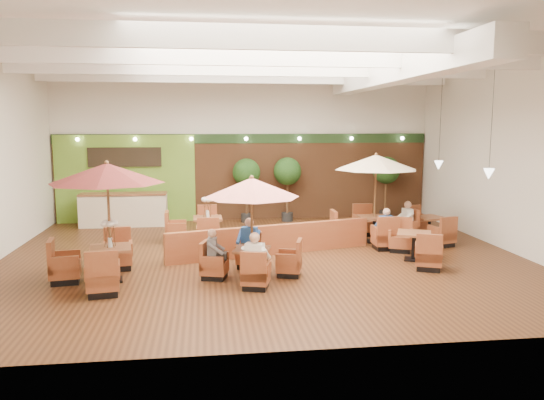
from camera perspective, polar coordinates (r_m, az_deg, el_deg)
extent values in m
plane|color=#381E0F|center=(14.44, -0.93, -6.20)|extent=(14.00, 14.00, 0.00)
cube|color=silver|center=(19.98, -2.87, 5.76)|extent=(14.00, 0.04, 5.50)
cube|color=silver|center=(8.10, 3.72, 2.24)|extent=(14.00, 0.04, 5.50)
cube|color=silver|center=(16.34, 24.32, 4.52)|extent=(0.04, 12.00, 5.50)
cube|color=white|center=(14.12, -0.99, 15.96)|extent=(14.00, 12.00, 0.04)
cube|color=brown|center=(20.00, -2.83, 2.46)|extent=(13.90, 0.10, 3.20)
cube|color=#1E3819|center=(19.90, -2.86, 6.62)|extent=(13.90, 0.12, 0.35)
cube|color=olive|center=(20.09, -15.44, 2.20)|extent=(5.00, 0.08, 3.20)
cube|color=black|center=(19.95, -15.56, 4.46)|extent=(2.60, 0.08, 0.70)
cube|color=white|center=(14.85, 12.94, 13.24)|extent=(0.60, 11.00, 0.60)
cube|color=white|center=(10.15, 1.61, 17.05)|extent=(13.60, 0.12, 0.45)
cube|color=white|center=(12.80, -0.32, 15.20)|extent=(13.60, 0.12, 0.45)
cube|color=white|center=(15.36, -1.53, 14.01)|extent=(13.60, 0.12, 0.45)
cube|color=white|center=(18.04, -2.42, 13.14)|extent=(13.60, 0.12, 0.45)
cylinder|color=black|center=(14.85, 22.62, 8.77)|extent=(0.01, 0.01, 3.20)
cone|color=white|center=(14.90, 22.29, 2.61)|extent=(0.28, 0.28, 0.28)
cylinder|color=black|center=(17.52, 17.71, 8.82)|extent=(0.01, 0.01, 3.20)
cone|color=white|center=(17.56, 17.48, 3.60)|extent=(0.28, 0.28, 0.28)
sphere|color=#FFEAC6|center=(20.11, -20.21, 6.14)|extent=(0.14, 0.14, 0.14)
sphere|color=#FFEAC6|center=(19.77, -14.51, 6.36)|extent=(0.14, 0.14, 0.14)
sphere|color=#FFEAC6|center=(19.62, -8.67, 6.51)|extent=(0.14, 0.14, 0.14)
sphere|color=#FFEAC6|center=(19.67, -2.80, 6.60)|extent=(0.14, 0.14, 0.14)
sphere|color=#FFEAC6|center=(19.93, 2.98, 6.62)|extent=(0.14, 0.14, 0.14)
sphere|color=#FFEAC6|center=(20.38, 8.56, 6.57)|extent=(0.14, 0.14, 0.14)
sphere|color=#FFEAC6|center=(21.01, 13.84, 6.47)|extent=(0.14, 0.14, 0.14)
cube|color=beige|center=(19.46, -15.64, -1.11)|extent=(3.00, 0.70, 1.10)
cube|color=brown|center=(19.37, -15.71, 0.64)|extent=(3.00, 0.75, 0.06)
cube|color=brown|center=(14.68, 0.05, -4.30)|extent=(5.82, 1.76, 0.83)
cube|color=brown|center=(12.70, -16.99, -4.99)|extent=(1.04, 1.04, 0.06)
cylinder|color=black|center=(12.78, -16.92, -6.63)|extent=(0.11, 0.11, 0.71)
cube|color=black|center=(12.88, -16.85, -8.25)|extent=(0.55, 0.55, 0.04)
cube|color=brown|center=(11.84, -17.73, -8.23)|extent=(0.76, 0.76, 0.34)
cube|color=brown|center=(11.50, -18.26, -7.07)|extent=(0.67, 0.21, 0.75)
cube|color=brown|center=(11.80, -19.29, -7.28)|extent=(0.18, 0.60, 0.30)
cube|color=brown|center=(11.77, -16.25, -7.17)|extent=(0.18, 0.60, 0.30)
cube|color=black|center=(11.91, -17.68, -9.36)|extent=(0.67, 0.67, 0.15)
cube|color=brown|center=(13.78, -16.21, -5.86)|extent=(0.76, 0.76, 0.34)
cube|color=brown|center=(13.96, -15.92, -4.31)|extent=(0.67, 0.21, 0.75)
cube|color=brown|center=(13.73, -14.95, -4.94)|extent=(0.18, 0.60, 0.30)
cube|color=brown|center=(13.73, -17.55, -5.04)|extent=(0.18, 0.60, 0.30)
cube|color=black|center=(13.84, -16.17, -6.85)|extent=(0.67, 0.67, 0.15)
cube|color=brown|center=(13.01, -21.36, -6.92)|extent=(0.76, 0.76, 0.34)
cube|color=brown|center=(12.83, -20.29, -5.60)|extent=(0.21, 0.67, 0.75)
cube|color=brown|center=(13.26, -21.29, -5.69)|extent=(0.60, 0.18, 0.30)
cube|color=brown|center=(12.66, -21.54, -6.34)|extent=(0.60, 0.18, 0.30)
cube|color=black|center=(13.08, -21.31, -7.97)|extent=(0.67, 0.67, 0.15)
cylinder|color=brown|center=(12.58, -17.10, -2.47)|extent=(0.06, 0.06, 2.68)
cone|color=#541B18|center=(12.43, -17.32, 2.79)|extent=(2.57, 2.57, 0.45)
sphere|color=brown|center=(12.41, -17.37, 3.84)|extent=(0.10, 0.10, 0.10)
cylinder|color=silver|center=(12.67, -17.02, -4.37)|extent=(0.10, 0.10, 0.22)
cube|color=brown|center=(12.47, -2.17, -5.36)|extent=(0.97, 0.97, 0.06)
cylinder|color=black|center=(12.55, -2.16, -6.80)|extent=(0.09, 0.09, 0.61)
cube|color=black|center=(12.64, -2.15, -8.22)|extent=(0.52, 0.52, 0.04)
cube|color=brown|center=(11.73, -1.77, -8.21)|extent=(0.71, 0.71, 0.30)
cube|color=brown|center=(11.44, -1.33, -7.19)|extent=(0.58, 0.25, 0.65)
cube|color=brown|center=(11.73, -3.08, -7.28)|extent=(0.21, 0.51, 0.26)
cube|color=brown|center=(11.63, -0.46, -7.39)|extent=(0.21, 0.51, 0.26)
cube|color=black|center=(11.79, -1.77, -9.20)|extent=(0.63, 0.63, 0.13)
cube|color=brown|center=(13.42, -2.50, -6.10)|extent=(0.71, 0.71, 0.30)
cube|color=brown|center=(13.57, -2.87, -4.73)|extent=(0.58, 0.25, 0.65)
cube|color=brown|center=(13.33, -1.36, -5.38)|extent=(0.21, 0.51, 0.26)
cube|color=brown|center=(13.43, -3.63, -5.29)|extent=(0.21, 0.51, 0.26)
cube|color=black|center=(13.47, -2.49, -6.98)|extent=(0.63, 0.63, 0.13)
cube|color=brown|center=(12.53, -6.21, -7.18)|extent=(0.71, 0.71, 0.30)
cube|color=brown|center=(12.53, -5.17, -5.85)|extent=(0.25, 0.58, 0.65)
cube|color=brown|center=(12.73, -5.91, -6.06)|extent=(0.51, 0.21, 0.26)
cube|color=brown|center=(12.23, -6.55, -6.67)|extent=(0.51, 0.21, 0.26)
cube|color=black|center=(12.58, -6.19, -8.12)|extent=(0.63, 0.63, 0.13)
cube|color=brown|center=(12.68, 1.84, -6.95)|extent=(0.71, 0.71, 0.30)
cube|color=brown|center=(12.51, 0.84, -5.84)|extent=(0.25, 0.58, 0.65)
cube|color=brown|center=(12.37, 1.69, -6.45)|extent=(0.51, 0.21, 0.26)
cube|color=brown|center=(12.89, 1.99, -5.85)|extent=(0.51, 0.21, 0.26)
cube|color=black|center=(12.73, 1.83, -7.88)|extent=(0.63, 0.63, 0.13)
cylinder|color=brown|center=(12.37, -2.18, -3.14)|extent=(0.06, 0.06, 2.32)
cone|color=#C96B61|center=(12.21, -2.21, 1.37)|extent=(2.23, 2.23, 0.45)
sphere|color=brown|center=(12.19, -2.21, 2.44)|extent=(0.10, 0.10, 0.10)
cube|color=brown|center=(16.48, 10.96, -1.86)|extent=(0.91, 0.91, 0.06)
cylinder|color=black|center=(16.54, 10.93, -3.12)|extent=(0.11, 0.11, 0.69)
cube|color=black|center=(16.62, 10.89, -4.36)|extent=(0.48, 0.48, 0.04)
cube|color=brown|center=(15.63, 12.06, -4.08)|extent=(0.66, 0.66, 0.34)
cube|color=brown|center=(15.32, 12.45, -3.14)|extent=(0.65, 0.12, 0.74)
cube|color=brown|center=(15.50, 11.01, -3.37)|extent=(0.09, 0.58, 0.29)
cube|color=brown|center=(15.69, 13.14, -3.29)|extent=(0.09, 0.58, 0.29)
cube|color=black|center=(15.69, 12.03, -4.95)|extent=(0.59, 0.59, 0.15)
cube|color=brown|center=(17.49, 9.90, -2.73)|extent=(0.66, 0.66, 0.34)
cube|color=brown|center=(17.69, 9.66, -1.56)|extent=(0.65, 0.12, 0.74)
cube|color=brown|center=(17.54, 10.88, -2.02)|extent=(0.09, 0.58, 0.29)
cube|color=brown|center=(17.37, 8.95, -2.07)|extent=(0.09, 0.58, 0.29)
cube|color=black|center=(17.54, 9.88, -3.50)|extent=(0.59, 0.59, 0.15)
cube|color=brown|center=(16.28, 7.57, -3.49)|extent=(0.66, 0.66, 0.34)
cube|color=brown|center=(16.29, 8.52, -2.37)|extent=(0.12, 0.65, 0.74)
cube|color=brown|center=(16.53, 7.33, -2.56)|extent=(0.58, 0.09, 0.29)
cube|color=brown|center=(15.95, 7.85, -2.97)|extent=(0.58, 0.09, 0.29)
cube|color=black|center=(16.33, 7.55, -4.32)|extent=(0.59, 0.59, 0.15)
cube|color=brown|center=(16.90, 14.15, -3.24)|extent=(0.66, 0.66, 0.34)
cube|color=brown|center=(16.74, 13.32, -2.22)|extent=(0.12, 0.65, 0.74)
cube|color=brown|center=(16.58, 14.54, -2.73)|extent=(0.58, 0.09, 0.29)
cube|color=brown|center=(17.14, 13.82, -2.35)|extent=(0.58, 0.09, 0.29)
cube|color=black|center=(16.94, 14.12, -4.04)|extent=(0.59, 0.59, 0.15)
cylinder|color=brown|center=(16.39, 11.01, 0.06)|extent=(0.06, 0.06, 2.63)
cone|color=beige|center=(16.27, 11.12, 4.02)|extent=(2.53, 2.53, 0.45)
sphere|color=brown|center=(16.26, 11.15, 4.83)|extent=(0.10, 0.10, 0.10)
cube|color=brown|center=(16.32, -6.94, -1.96)|extent=(0.88, 0.88, 0.06)
cylinder|color=black|center=(16.39, -6.92, -3.18)|extent=(0.10, 0.10, 0.67)
cube|color=black|center=(16.46, -6.90, -4.40)|extent=(0.46, 0.46, 0.04)
cube|color=brown|center=(15.46, -6.89, -4.14)|extent=(0.64, 0.64, 0.32)
cube|color=brown|center=(15.14, -6.91, -3.23)|extent=(0.63, 0.11, 0.71)
cube|color=brown|center=(15.41, -8.00, -3.43)|extent=(0.09, 0.56, 0.28)
cube|color=brown|center=(15.43, -5.80, -3.38)|extent=(0.09, 0.56, 0.28)
cube|color=black|center=(15.51, -6.87, -4.98)|extent=(0.57, 0.57, 0.14)
cube|color=brown|center=(17.35, -6.94, -2.79)|extent=(0.64, 0.64, 0.32)
cube|color=brown|center=(17.55, -6.95, -1.65)|extent=(0.63, 0.11, 0.71)
cube|color=brown|center=(17.32, -5.97, -2.11)|extent=(0.09, 0.56, 0.28)
cube|color=brown|center=(17.31, -7.92, -2.15)|extent=(0.09, 0.56, 0.28)
cube|color=black|center=(17.39, -6.92, -3.55)|extent=(0.57, 0.57, 0.14)
cube|color=brown|center=(16.43, -10.29, -3.48)|extent=(0.64, 0.64, 0.32)
cube|color=brown|center=(16.35, -9.39, -2.43)|extent=(0.11, 0.63, 0.71)
cube|color=brown|center=(16.68, -10.27, -2.60)|extent=(0.56, 0.09, 0.28)
cube|color=brown|center=(16.10, -10.34, -2.98)|extent=(0.56, 0.09, 0.28)
cube|color=black|center=(16.48, -10.26, -4.28)|extent=(0.57, 0.57, 0.14)
cylinder|color=silver|center=(16.30, -6.95, -1.47)|extent=(0.10, 0.10, 0.22)
cube|color=brown|center=(14.51, 15.04, -3.49)|extent=(1.12, 1.12, 0.06)
cylinder|color=black|center=(14.58, 14.99, -4.85)|extent=(0.10, 0.10, 0.66)
cube|color=black|center=(14.66, 14.94, -6.18)|extent=(0.59, 0.59, 0.04)
cube|color=brown|center=(13.75, 16.48, -5.99)|extent=(0.82, 0.82, 0.32)
cube|color=brown|center=(13.51, 17.34, -4.97)|extent=(0.61, 0.34, 0.70)
cube|color=brown|center=(13.70, 15.30, -5.13)|extent=(0.29, 0.54, 0.28)
cube|color=brown|center=(13.71, 17.74, -5.22)|extent=(0.29, 0.54, 0.28)
cube|color=black|center=(13.80, 16.44, -6.92)|extent=(0.72, 0.72, 0.14)
cube|color=brown|center=(15.46, 13.65, -4.33)|extent=(0.82, 0.82, 0.32)
cube|color=brown|center=(15.58, 13.02, -3.08)|extent=(0.61, 0.34, 0.70)
cube|color=brown|center=(15.41, 14.76, -3.65)|extent=(0.29, 0.54, 0.28)
cube|color=brown|center=(15.43, 12.59, -3.56)|extent=(0.29, 0.54, 0.28)
cube|color=black|center=(15.51, 13.62, -5.16)|extent=(0.72, 0.72, 0.14)
cube|color=brown|center=(17.23, 16.60, -1.83)|extent=(1.02, 1.02, 0.06)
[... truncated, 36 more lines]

